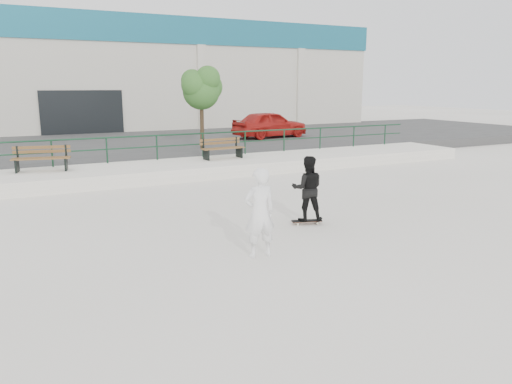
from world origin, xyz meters
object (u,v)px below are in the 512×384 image
bench_right (222,148)px  skateboard (307,221)px  bench_left (42,159)px  standing_skater (307,189)px  tree (202,87)px  red_car (270,124)px  seated_skater (260,213)px

bench_right → skateboard: (-1.31, -8.61, -0.85)m
skateboard → bench_right: bearing=98.2°
bench_left → standing_skater: size_ratio=1.21×
bench_left → bench_right: size_ratio=1.08×
tree → standing_skater: bearing=-98.5°
red_car → seated_skater: bearing=143.3°
bench_left → red_car: (12.81, 6.58, 0.33)m
seated_skater → skateboard: bearing=-140.2°
bench_left → red_car: size_ratio=0.45×
red_car → bench_left: bearing=109.6°
skateboard → seated_skater: bearing=-126.2°
red_car → seated_skater: 19.38m
standing_skater → bench_right: bearing=-71.8°
bench_left → skateboard: bearing=-45.0°
tree → red_car: size_ratio=0.86×
bench_left → tree: size_ratio=0.52×
red_car → seated_skater: (-9.41, -16.94, -0.33)m
bench_right → red_car: red_car is taller
red_car → skateboard: bearing=147.2°
tree → seated_skater: size_ratio=2.07×
tree → standing_skater: 12.59m
seated_skater → bench_left: bearing=-68.8°
tree → bench_right: bearing=-98.1°
bench_left → standing_skater: standing_skater is taller
standing_skater → seated_skater: 2.79m
bench_right → seated_skater: bearing=-113.0°
bench_left → skateboard: size_ratio=2.52×
bench_right → tree: tree is taller
tree → skateboard: tree is taller
bench_left → seated_skater: seated_skater is taller
tree → skateboard: bearing=-98.5°
seated_skater → bench_right: bearing=-106.1°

